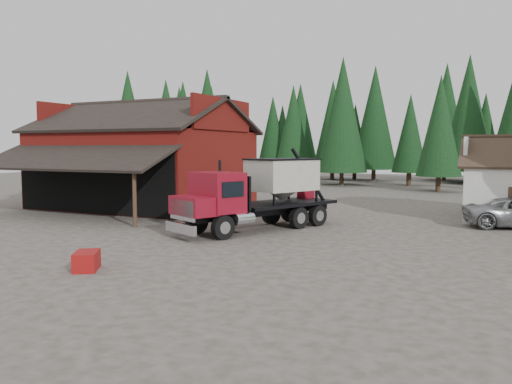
% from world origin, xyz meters
% --- Properties ---
extents(ground, '(120.00, 120.00, 0.00)m').
position_xyz_m(ground, '(0.00, 0.00, 0.00)').
color(ground, '#403A32').
rests_on(ground, ground).
extents(red_barn, '(12.80, 13.63, 7.18)m').
position_xyz_m(red_barn, '(-11.00, 9.90, 2.69)').
color(red_barn, '#621010').
rests_on(red_barn, ground).
extents(conifer_backdrop, '(76.00, 16.00, 16.00)m').
position_xyz_m(conifer_backdrop, '(0.00, 42.00, 0.00)').
color(conifer_backdrop, black).
rests_on(conifer_backdrop, ground).
extents(near_pine_a, '(4.40, 4.40, 11.40)m').
position_xyz_m(near_pine_a, '(-22.00, 28.00, 6.39)').
color(near_pine_a, '#382619').
rests_on(near_pine_a, ground).
extents(near_pine_b, '(3.96, 3.96, 10.40)m').
position_xyz_m(near_pine_b, '(6.00, 30.00, 5.89)').
color(near_pine_b, '#382619').
rests_on(near_pine_b, ground).
extents(near_pine_d, '(5.28, 5.28, 13.40)m').
position_xyz_m(near_pine_d, '(-4.00, 34.00, 7.39)').
color(near_pine_d, '#382619').
rests_on(near_pine_d, ground).
extents(feed_truck, '(5.72, 8.88, 3.93)m').
position_xyz_m(feed_truck, '(0.27, 4.02, 1.84)').
color(feed_truck, black).
rests_on(feed_truck, ground).
extents(equip_box, '(1.18, 1.30, 0.60)m').
position_xyz_m(equip_box, '(-1.37, -5.56, 0.30)').
color(equip_box, maroon).
rests_on(equip_box, ground).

